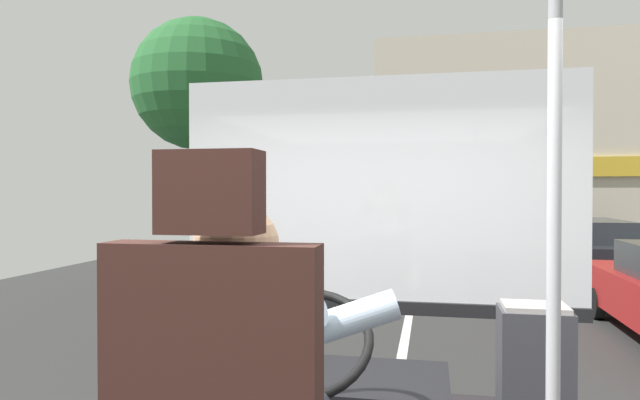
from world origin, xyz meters
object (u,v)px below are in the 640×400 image
Objects in this scene: parked_car_blue at (516,222)px; handrail_pole at (554,227)px; parked_car_charcoal at (538,230)px; bus_driver at (245,387)px; parked_car_black at (583,247)px.

handrail_pole is at bearing -97.88° from parked_car_blue.
bus_driver is at bearing -102.52° from parked_car_charcoal.
parked_car_black is 1.13× the size of parked_car_charcoal.
bus_driver is 0.20× the size of parked_car_charcoal.
parked_car_blue is (0.11, 5.30, -0.05)m from parked_car_charcoal.
handrail_pole reaches higher than bus_driver.
parked_car_charcoal is at bearing 77.48° from bus_driver.
handrail_pole reaches higher than parked_car_black.
parked_car_black is at bearing 75.53° from handrail_pole.
handrail_pole is at bearing -100.03° from parked_car_charcoal.
parked_car_black is 4.58m from parked_car_charcoal.
parked_car_charcoal is (2.86, 16.20, -1.09)m from handrail_pole.
bus_driver is 17.14m from parked_car_charcoal.
handrail_pole reaches higher than parked_car_charcoal.
bus_driver is 0.18× the size of parked_car_black.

